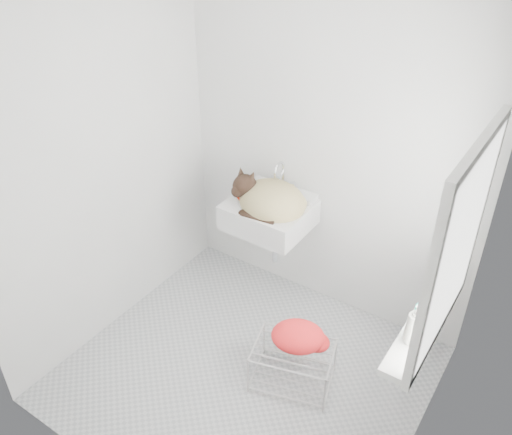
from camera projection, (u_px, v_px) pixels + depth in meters
The scene contains 15 objects.
floor at pixel (246, 373), 3.58m from camera, with size 2.20×2.00×0.02m, color #B5B7BA.
back_wall at pixel (328, 149), 3.60m from camera, with size 2.20×0.02×2.50m, color white.
right_wall at pixel (445, 289), 2.39m from camera, with size 0.02×2.00×2.50m, color white.
left_wall at pixel (102, 164), 3.42m from camera, with size 0.02×2.00×2.50m, color white.
window_glass at pixel (460, 248), 2.48m from camera, with size 0.01×0.80×1.00m, color white.
window_frame at pixel (456, 247), 2.49m from camera, with size 0.04×0.90×1.10m, color white.
windowsill at pixel (425, 324), 2.80m from camera, with size 0.16×0.88×0.04m, color white.
sink at pixel (269, 204), 3.78m from camera, with size 0.57×0.50×0.23m, color white.
faucet at pixel (283, 176), 3.83m from camera, with size 0.21×0.14×0.21m, color silver, non-canonical shape.
cat at pixel (269, 200), 3.74m from camera, with size 0.54×0.47×0.32m.
wire_rack at pixel (293, 365), 3.44m from camera, with size 0.49×0.34×0.29m, color silver.
towel at pixel (298, 341), 3.38m from camera, with size 0.34×0.24×0.14m, color red.
bottle_a at pixel (411, 341), 2.67m from camera, with size 0.08×0.08×0.20m, color silver.
bottle_b at pixel (423, 322), 2.78m from camera, with size 0.08×0.08×0.18m, color #15856D.
bottle_c at pixel (432, 305), 2.89m from camera, with size 0.11×0.11×0.14m, color silver.
Camera 1 is at (1.42, -2.00, 2.81)m, focal length 37.63 mm.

